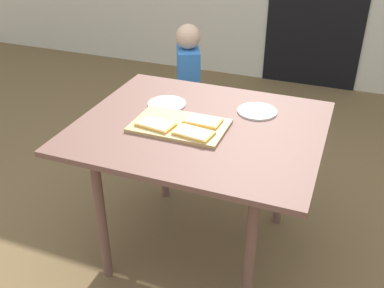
{
  "coord_description": "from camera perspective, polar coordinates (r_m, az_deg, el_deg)",
  "views": [
    {
      "loc": [
        0.62,
        -1.71,
        1.71
      ],
      "look_at": [
        -0.04,
        0.0,
        0.64
      ],
      "focal_mm": 41.29,
      "sensor_mm": 36.0,
      "label": 1
    }
  ],
  "objects": [
    {
      "name": "pizza_slice_far_right",
      "position": [
        2.04,
        1.39,
        2.98
      ],
      "size": [
        0.17,
        0.11,
        0.01
      ],
      "color": "gold",
      "rests_on": "cutting_board"
    },
    {
      "name": "cutting_board",
      "position": [
        2.03,
        -1.62,
        2.39
      ],
      "size": [
        0.43,
        0.27,
        0.02
      ],
      "primitive_type": "cube",
      "color": "tan",
      "rests_on": "dining_table"
    },
    {
      "name": "ground_plane",
      "position": [
        2.5,
        0.87,
        -12.97
      ],
      "size": [
        16.0,
        16.0,
        0.0
      ],
      "primitive_type": "plane",
      "color": "brown"
    },
    {
      "name": "dining_table",
      "position": [
        2.09,
        1.01,
        0.6
      ],
      "size": [
        1.13,
        0.95,
        0.75
      ],
      "color": "brown",
      "rests_on": "ground"
    },
    {
      "name": "plate_white_right",
      "position": [
        2.19,
        8.42,
        4.2
      ],
      "size": [
        0.19,
        0.19,
        0.01
      ],
      "primitive_type": "cylinder",
      "color": "white",
      "rests_on": "dining_table"
    },
    {
      "name": "child_left",
      "position": [
        2.96,
        -0.48,
        7.27
      ],
      "size": [
        0.23,
        0.28,
        0.98
      ],
      "color": "#422049",
      "rests_on": "ground"
    },
    {
      "name": "pizza_slice_near_right",
      "position": [
        1.94,
        0.23,
        1.43
      ],
      "size": [
        0.18,
        0.13,
        0.01
      ],
      "color": "gold",
      "rests_on": "cutting_board"
    },
    {
      "name": "plate_white_left",
      "position": [
        2.25,
        -3.27,
        5.2
      ],
      "size": [
        0.19,
        0.19,
        0.01
      ],
      "primitive_type": "cylinder",
      "color": "white",
      "rests_on": "dining_table"
    },
    {
      "name": "pizza_slice_near_left",
      "position": [
        2.02,
        -4.71,
        2.57
      ],
      "size": [
        0.18,
        0.13,
        0.01
      ],
      "color": "gold",
      "rests_on": "cutting_board"
    }
  ]
}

